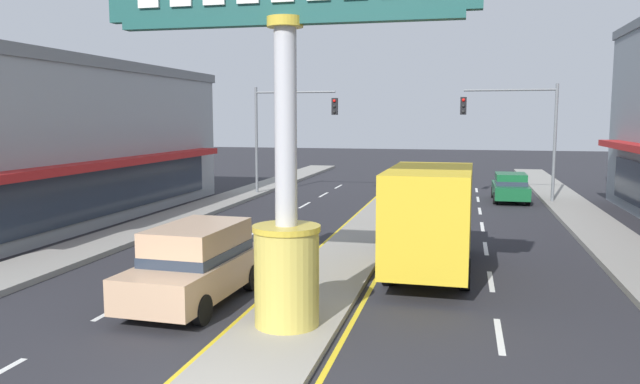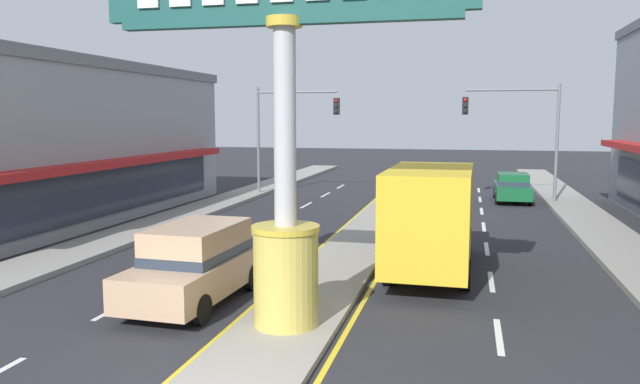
# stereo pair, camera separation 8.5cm
# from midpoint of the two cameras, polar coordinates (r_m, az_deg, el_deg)

# --- Properties ---
(median_strip) EXTENTS (2.15, 52.00, 0.14)m
(median_strip) POSITION_cam_midpoint_polar(r_m,az_deg,el_deg) (26.66, 5.22, -2.68)
(median_strip) COLOR gray
(median_strip) RESTS_ON ground
(sidewalk_left) EXTENTS (2.25, 60.00, 0.18)m
(sidewalk_left) POSITION_cam_midpoint_polar(r_m,az_deg,el_deg) (27.41, -13.95, -2.55)
(sidewalk_left) COLOR gray
(sidewalk_left) RESTS_ON ground
(sidewalk_right) EXTENTS (2.25, 60.00, 0.18)m
(sidewalk_right) POSITION_cam_midpoint_polar(r_m,az_deg,el_deg) (24.99, 25.00, -3.90)
(sidewalk_right) COLOR gray
(sidewalk_right) RESTS_ON ground
(lane_markings) EXTENTS (8.89, 52.00, 0.01)m
(lane_markings) POSITION_cam_midpoint_polar(r_m,az_deg,el_deg) (25.35, 4.79, -3.32)
(lane_markings) COLOR silver
(lane_markings) RESTS_ON ground
(district_sign) EXTENTS (7.66, 1.43, 7.68)m
(district_sign) POSITION_cam_midpoint_polar(r_m,az_deg,el_deg) (12.67, -3.37, 3.83)
(district_sign) COLOR gold
(district_sign) RESTS_ON median_strip
(storefront_left) EXTENTS (9.40, 21.76, 6.93)m
(storefront_left) POSITION_cam_midpoint_polar(r_m,az_deg,el_deg) (29.69, -25.58, 4.24)
(storefront_left) COLOR #999EA3
(storefront_left) RESTS_ON ground
(traffic_light_left_side) EXTENTS (4.86, 0.46, 6.20)m
(traffic_light_left_side) POSITION_cam_midpoint_polar(r_m,az_deg,el_deg) (35.10, -3.26, 6.49)
(traffic_light_left_side) COLOR slate
(traffic_light_left_side) RESTS_ON ground
(traffic_light_right_side) EXTENTS (4.86, 0.46, 6.20)m
(traffic_light_right_side) POSITION_cam_midpoint_polar(r_m,az_deg,el_deg) (33.65, 17.88, 6.16)
(traffic_light_right_side) COLOR slate
(traffic_light_right_side) RESTS_ON ground
(box_truck_near_right_lane) EXTENTS (2.34, 6.94, 3.12)m
(box_truck_near_right_lane) POSITION_cam_midpoint_polar(r_m,az_deg,el_deg) (18.04, 10.13, -2.14)
(box_truck_near_right_lane) COLOR black
(box_truck_near_right_lane) RESTS_ON ground
(suv_far_right_lane) EXTENTS (2.12, 4.68, 1.90)m
(suv_far_right_lane) POSITION_cam_midpoint_polar(r_m,az_deg,el_deg) (15.41, -11.52, -6.42)
(suv_far_right_lane) COLOR tan
(suv_far_right_lane) RESTS_ON ground
(sedan_near_left_lane) EXTENTS (1.85, 4.31, 1.53)m
(sedan_near_left_lane) POSITION_cam_midpoint_polar(r_m,az_deg,el_deg) (34.61, 17.10, 0.45)
(sedan_near_left_lane) COLOR #14562D
(sedan_near_left_lane) RESTS_ON ground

